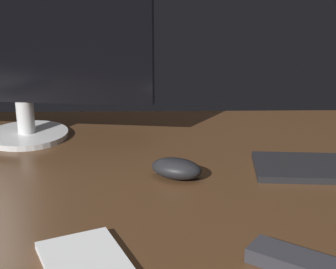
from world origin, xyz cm
name	(u,v)px	position (x,y,z in cm)	size (l,w,h in cm)	color
desk	(132,178)	(0.00, 0.00, 1.00)	(140.00, 84.00, 2.00)	#4C301C
monitor	(18,34)	(-24.89, 21.07, 25.54)	(58.28, 18.56, 42.20)	silver
computer_mouse	(176,169)	(8.36, -2.44, 3.88)	(9.74, 5.86, 3.76)	black
tv_remote	(309,266)	(24.63, -33.93, 3.05)	(16.16, 4.80, 2.09)	#2D2D33
notepad	(86,263)	(-4.79, -31.74, 2.52)	(14.60, 10.55, 1.05)	silver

